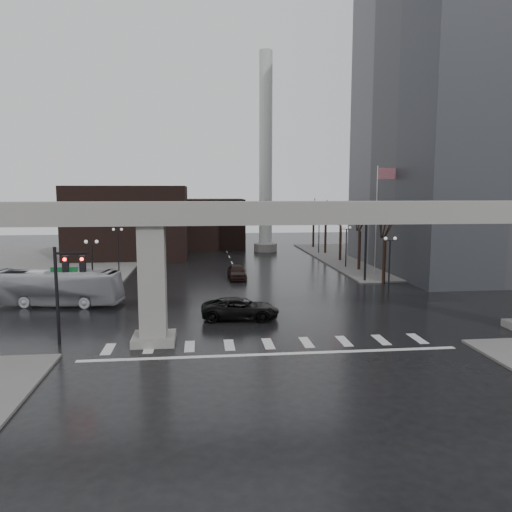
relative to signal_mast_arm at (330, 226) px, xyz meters
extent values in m
plane|color=black|center=(-8.99, -18.80, -5.83)|extent=(160.00, 160.00, 0.00)
cube|color=slate|center=(17.01, 17.20, -5.75)|extent=(28.00, 36.00, 0.15)
cube|color=slate|center=(-34.99, 17.20, -5.75)|extent=(28.00, 36.00, 0.15)
cube|color=gray|center=(-8.99, -18.80, 2.17)|extent=(48.00, 2.20, 1.40)
cube|color=gray|center=(-15.99, -18.80, -2.18)|extent=(1.60, 1.60, 7.30)
cube|color=gray|center=(-15.99, -18.80, -5.58)|extent=(2.60, 2.60, 0.50)
cube|color=slate|center=(19.01, 7.20, 15.17)|extent=(22.00, 26.00, 42.00)
cube|color=black|center=(-22.99, 23.20, -0.83)|extent=(16.00, 14.00, 10.00)
cube|color=black|center=(-10.99, 33.20, -1.83)|extent=(10.00, 10.00, 8.00)
cylinder|color=silver|center=(-2.99, 27.20, 9.17)|extent=(2.00, 2.00, 30.00)
cylinder|color=gray|center=(-2.99, 27.20, -5.23)|extent=(3.60, 3.60, 1.20)
cylinder|color=black|center=(3.81, 0.00, -1.83)|extent=(0.24, 0.24, 8.00)
cylinder|color=black|center=(-2.19, 0.00, 1.37)|extent=(12.00, 0.18, 0.18)
cube|color=black|center=(0.81, 0.00, 0.72)|extent=(0.35, 0.30, 1.00)
cube|color=black|center=(-2.69, 0.00, 0.72)|extent=(0.35, 0.30, 1.00)
cube|color=black|center=(-6.19, 0.00, 0.72)|extent=(0.35, 0.30, 1.00)
sphere|color=#FF0C05|center=(0.81, -0.18, 1.02)|extent=(0.20, 0.20, 0.20)
cube|color=#0B5121|center=(2.31, 0.00, 1.17)|extent=(1.80, 0.05, 0.35)
cube|color=#0B5121|center=(-4.19, 0.00, 1.17)|extent=(1.80, 0.05, 0.35)
cylinder|color=black|center=(-21.79, -18.30, -2.83)|extent=(0.20, 0.20, 6.00)
cylinder|color=black|center=(-20.79, -18.30, -0.23)|extent=(2.00, 0.14, 0.14)
cube|color=black|center=(-21.19, -18.30, -0.88)|extent=(0.35, 0.30, 1.00)
cube|color=black|center=(-20.19, -18.30, -0.88)|extent=(0.35, 0.30, 1.00)
cube|color=#0B5121|center=(-21.29, -18.30, -1.23)|extent=(1.60, 0.05, 0.30)
cylinder|color=silver|center=(6.01, 3.20, 0.17)|extent=(0.12, 0.12, 12.00)
cube|color=red|center=(7.01, 3.20, 5.37)|extent=(2.00, 0.03, 1.20)
cylinder|color=black|center=(4.51, -4.80, -3.43)|extent=(0.14, 0.14, 4.80)
cube|color=black|center=(4.51, -4.80, -1.08)|extent=(0.90, 0.06, 0.06)
sphere|color=silver|center=(4.06, -4.80, -0.88)|extent=(0.32, 0.32, 0.32)
sphere|color=silver|center=(4.96, -4.80, -0.88)|extent=(0.32, 0.32, 0.32)
cylinder|color=black|center=(4.51, 9.20, -3.43)|extent=(0.14, 0.14, 4.80)
cube|color=black|center=(4.51, 9.20, -1.08)|extent=(0.90, 0.06, 0.06)
sphere|color=silver|center=(4.06, 9.20, -0.88)|extent=(0.32, 0.32, 0.32)
sphere|color=silver|center=(4.96, 9.20, -0.88)|extent=(0.32, 0.32, 0.32)
cylinder|color=black|center=(4.51, 23.20, -3.43)|extent=(0.14, 0.14, 4.80)
cube|color=black|center=(4.51, 23.20, -1.08)|extent=(0.90, 0.06, 0.06)
sphere|color=silver|center=(4.06, 23.20, -0.88)|extent=(0.32, 0.32, 0.32)
sphere|color=silver|center=(4.96, 23.20, -0.88)|extent=(0.32, 0.32, 0.32)
cylinder|color=black|center=(-22.49, -4.80, -3.43)|extent=(0.14, 0.14, 4.80)
cube|color=black|center=(-22.49, -4.80, -1.08)|extent=(0.90, 0.06, 0.06)
sphere|color=silver|center=(-22.94, -4.80, -0.88)|extent=(0.32, 0.32, 0.32)
sphere|color=silver|center=(-22.04, -4.80, -0.88)|extent=(0.32, 0.32, 0.32)
cylinder|color=black|center=(-22.49, 9.20, -3.43)|extent=(0.14, 0.14, 4.80)
cube|color=black|center=(-22.49, 9.20, -1.08)|extent=(0.90, 0.06, 0.06)
sphere|color=silver|center=(-22.94, 9.20, -0.88)|extent=(0.32, 0.32, 0.32)
sphere|color=silver|center=(-22.04, 9.20, -0.88)|extent=(0.32, 0.32, 0.32)
cylinder|color=black|center=(-22.49, 23.20, -3.43)|extent=(0.14, 0.14, 4.80)
cube|color=black|center=(-22.49, 23.20, -1.08)|extent=(0.90, 0.06, 0.06)
sphere|color=silver|center=(-22.94, 23.20, -0.88)|extent=(0.32, 0.32, 0.32)
sphere|color=silver|center=(-22.04, 23.20, -0.88)|extent=(0.32, 0.32, 0.32)
cylinder|color=black|center=(5.51, -0.80, -3.55)|extent=(0.34, 0.34, 4.55)
cylinder|color=black|center=(5.51, -0.80, 0.18)|extent=(0.12, 1.52, 2.98)
cylinder|color=black|center=(6.01, -0.55, -0.05)|extent=(0.83, 1.14, 2.51)
cylinder|color=black|center=(5.51, 7.20, -3.50)|extent=(0.34, 0.34, 4.66)
cylinder|color=black|center=(5.51, 7.20, 0.32)|extent=(0.12, 1.55, 3.05)
cylinder|color=black|center=(6.01, 7.45, 0.08)|extent=(0.85, 1.16, 2.57)
cylinder|color=black|center=(5.51, 15.20, -3.45)|extent=(0.34, 0.34, 4.76)
cylinder|color=black|center=(5.51, 15.20, 0.46)|extent=(0.12, 1.59, 3.11)
cylinder|color=black|center=(6.01, 15.45, 0.22)|extent=(0.86, 1.18, 2.62)
cylinder|color=black|center=(5.51, 23.20, -3.40)|extent=(0.34, 0.34, 4.87)
cylinder|color=black|center=(5.51, 23.20, 0.60)|extent=(0.12, 1.62, 3.18)
cylinder|color=black|center=(6.01, 23.45, 0.35)|extent=(0.88, 1.20, 2.68)
cylinder|color=black|center=(5.51, 31.20, -3.34)|extent=(0.34, 0.34, 4.97)
cylinder|color=black|center=(5.51, 31.20, 0.74)|extent=(0.12, 1.65, 3.25)
cylinder|color=black|center=(6.01, 31.45, 0.48)|extent=(0.89, 1.23, 2.74)
imported|color=black|center=(-10.21, -13.67, -5.04)|extent=(5.91, 3.20, 1.57)
imported|color=silver|center=(-24.92, -7.55, -4.33)|extent=(11.02, 4.20, 2.99)
imported|color=black|center=(-9.25, 3.07, -5.05)|extent=(1.93, 4.59, 1.55)
camera|label=1|loc=(-13.05, -49.25, 3.52)|focal=35.00mm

